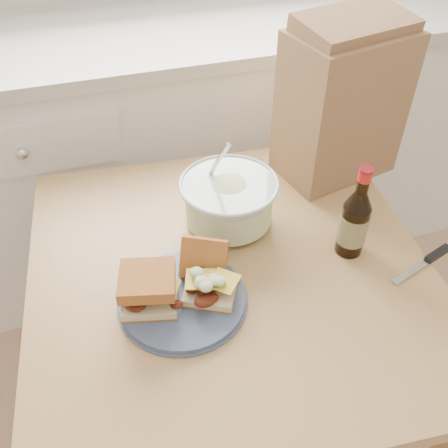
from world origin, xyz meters
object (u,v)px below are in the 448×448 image
object	(u,v)px
plate	(183,299)
dining_table	(231,299)
coleslaw_bowl	(229,203)
beer_bottle	(354,222)
paper_bag	(341,106)

from	to	relation	value
plate	dining_table	bearing A→B (deg)	25.87
coleslaw_bowl	beer_bottle	world-z (taller)	same
dining_table	plate	distance (m)	0.18
dining_table	beer_bottle	size ratio (longest dim) A/B	4.12
dining_table	coleslaw_bowl	bearing A→B (deg)	79.29
coleslaw_bowl	paper_bag	size ratio (longest dim) A/B	0.61
coleslaw_bowl	beer_bottle	bearing A→B (deg)	-36.55
paper_bag	dining_table	bearing A→B (deg)	-155.82
dining_table	paper_bag	bearing A→B (deg)	41.19
plate	paper_bag	bearing A→B (deg)	34.23
dining_table	paper_bag	distance (m)	0.55
dining_table	paper_bag	size ratio (longest dim) A/B	2.51
plate	coleslaw_bowl	distance (m)	0.27
plate	coleslaw_bowl	bearing A→B (deg)	51.73
plate	beer_bottle	world-z (taller)	beer_bottle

